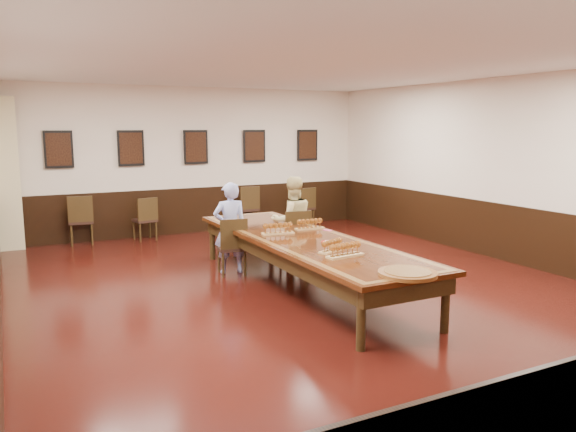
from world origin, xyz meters
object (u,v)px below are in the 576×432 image
chair_woman (294,238)px  spare_chair_b (145,219)px  spare_chair_d (303,207)px  person_man (230,228)px  spare_chair_c (246,207)px  chair_man (232,246)px  carved_platter (408,273)px  conference_table (304,247)px  spare_chair_a (81,220)px  person_woman (292,221)px

chair_woman → spare_chair_b: chair_woman is taller
spare_chair_d → person_man: person_man is taller
spare_chair_c → spare_chair_d: 1.37m
chair_man → spare_chair_d: bearing=-123.5°
person_man → carved_platter: person_man is taller
spare_chair_b → person_man: bearing=92.3°
spare_chair_d → conference_table: (-2.48, -4.57, 0.15)m
spare_chair_a → carved_platter: size_ratio=1.38×
spare_chair_a → chair_man: bearing=124.8°
spare_chair_c → person_man: size_ratio=0.68×
chair_man → person_man: person_man is taller
person_woman → conference_table: bearing=77.4°
spare_chair_a → carved_platter: (2.49, -7.09, 0.28)m
spare_chair_b → person_woman: bearing=110.0°
chair_man → spare_chair_b: (-0.61, 3.38, -0.01)m
person_man → carved_platter: size_ratio=2.04×
spare_chair_c → chair_woman: bearing=80.2°
spare_chair_d → chair_woman: bearing=48.8°
chair_man → spare_chair_c: bearing=-106.8°
spare_chair_b → carved_platter: 7.05m
chair_man → spare_chair_b: chair_man is taller
chair_woman → carved_platter: size_ratio=1.34×
spare_chair_a → spare_chair_d: (4.96, -0.19, -0.03)m
spare_chair_d → spare_chair_c: bearing=-21.1°
chair_woman → spare_chair_b: size_ratio=1.07×
spare_chair_b → spare_chair_c: spare_chair_c is taller
chair_woman → person_woman: (0.01, 0.10, 0.27)m
spare_chair_a → person_man: size_ratio=0.68×
conference_table → spare_chair_c: bearing=76.7°
carved_platter → conference_table: bearing=90.2°
chair_woman → person_man: bearing=4.4°
spare_chair_b → carved_platter: spare_chair_b is taller
chair_man → person_woman: (1.16, 0.12, 0.30)m
spare_chair_b → spare_chair_a: bearing=-16.1°
chair_woman → spare_chair_a: bearing=-41.5°
conference_table → chair_woman: bearing=68.1°
spare_chair_c → carved_platter: spare_chair_c is taller
spare_chair_c → person_woman: person_woman is taller
chair_woman → spare_chair_d: chair_woman is taller
chair_man → spare_chair_c: spare_chair_c is taller
person_woman → conference_table: 1.44m
conference_table → carved_platter: 2.34m
spare_chair_d → person_woman: size_ratio=0.61×
chair_man → carved_platter: 3.62m
chair_woman → person_woman: person_woman is taller
chair_woman → person_woman: size_ratio=0.64×
spare_chair_b → spare_chair_d: spare_chair_d is taller
chair_man → spare_chair_b: 3.43m
spare_chair_d → chair_man: bearing=36.5°
chair_man → conference_table: 1.39m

